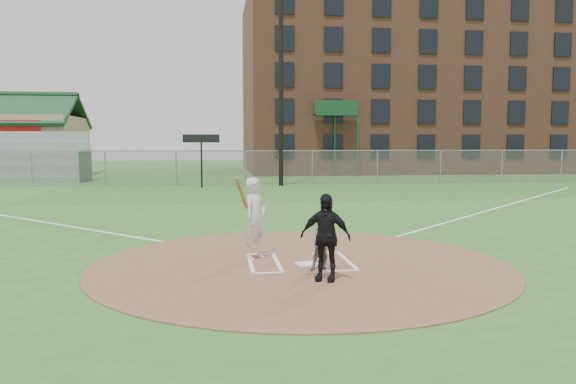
{
  "coord_description": "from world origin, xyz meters",
  "views": [
    {
      "loc": [
        -1.65,
        -11.04,
        2.45
      ],
      "look_at": [
        0.0,
        2.0,
        1.3
      ],
      "focal_mm": 35.0,
      "sensor_mm": 36.0,
      "label": 1
    }
  ],
  "objects": [
    {
      "name": "catcher",
      "position": [
        0.35,
        -0.63,
        0.55
      ],
      "size": [
        0.51,
        0.4,
        1.06
      ],
      "primitive_type": "imported",
      "rotation": [
        0.0,
        0.0,
        0.0
      ],
      "color": "slate",
      "rests_on": "dirt_circle"
    },
    {
      "name": "batter_at_plate",
      "position": [
        -0.88,
        0.6,
        0.88
      ],
      "size": [
        0.81,
        1.06,
        1.78
      ],
      "color": "silver",
      "rests_on": "dirt_circle"
    },
    {
      "name": "umpire",
      "position": [
        0.23,
        -1.42,
        0.79
      ],
      "size": [
        0.98,
        0.72,
        1.55
      ],
      "primitive_type": "imported",
      "rotation": [
        0.0,
        0.0,
        -0.43
      ],
      "color": "black",
      "rests_on": "dirt_circle"
    },
    {
      "name": "foul_line_third",
      "position": [
        -9.0,
        9.0,
        0.01
      ],
      "size": [
        17.04,
        17.04,
        0.01
      ],
      "primitive_type": "cube",
      "rotation": [
        0.0,
        0.0,
        0.79
      ],
      "color": "white",
      "rests_on": "ground"
    },
    {
      "name": "light_pole",
      "position": [
        2.0,
        21.0,
        6.61
      ],
      "size": [
        1.2,
        0.3,
        12.22
      ],
      "color": "black",
      "rests_on": "ground"
    },
    {
      "name": "dirt_circle",
      "position": [
        0.0,
        0.0,
        0.01
      ],
      "size": [
        8.4,
        8.4,
        0.02
      ],
      "primitive_type": "cylinder",
      "color": "brown",
      "rests_on": "ground"
    },
    {
      "name": "bleachers",
      "position": [
        -13.0,
        26.2,
        1.59
      ],
      "size": [
        6.08,
        3.2,
        3.2
      ],
      "color": "#B7BABF",
      "rests_on": "ground"
    },
    {
      "name": "foul_line_first",
      "position": [
        9.0,
        9.0,
        0.01
      ],
      "size": [
        17.04,
        17.04,
        0.01
      ],
      "primitive_type": "cube",
      "rotation": [
        0.0,
        0.0,
        -0.79
      ],
      "color": "white",
      "rests_on": "ground"
    },
    {
      "name": "ground",
      "position": [
        0.0,
        0.0,
        0.0
      ],
      "size": [
        140.0,
        140.0,
        0.0
      ],
      "primitive_type": "plane",
      "color": "#2C6322",
      "rests_on": "ground"
    },
    {
      "name": "batters_boxes",
      "position": [
        0.0,
        0.15,
        0.03
      ],
      "size": [
        2.08,
        1.88,
        0.01
      ],
      "color": "white",
      "rests_on": "dirt_circle"
    },
    {
      "name": "brick_warehouse",
      "position": [
        16.0,
        37.96,
        7.5
      ],
      "size": [
        30.0,
        17.17,
        15.0
      ],
      "color": "brown",
      "rests_on": "ground"
    },
    {
      "name": "outfield_fence",
      "position": [
        0.0,
        22.0,
        1.02
      ],
      "size": [
        56.08,
        0.08,
        2.03
      ],
      "color": "slate",
      "rests_on": "ground"
    },
    {
      "name": "scoreboard_sign",
      "position": [
        -2.5,
        20.2,
        2.39
      ],
      "size": [
        2.0,
        0.1,
        2.93
      ],
      "color": "black",
      "rests_on": "ground"
    },
    {
      "name": "home_plate",
      "position": [
        0.12,
        -0.12,
        0.03
      ],
      "size": [
        0.5,
        0.5,
        0.03
      ],
      "primitive_type": "cube",
      "rotation": [
        0.0,
        0.0,
        0.24
      ],
      "color": "white",
      "rests_on": "dirt_circle"
    }
  ]
}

